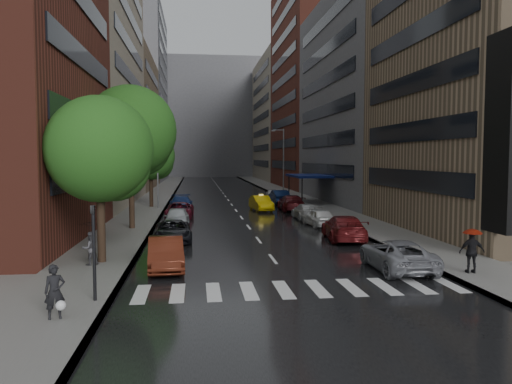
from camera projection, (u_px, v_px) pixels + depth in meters
ground at (287, 277)px, 22.01m from camera, size 220.00×220.00×0.00m
road at (224, 194)px, 71.53m from camera, size 14.00×140.00×0.01m
sidewalk_left at (160, 194)px, 70.45m from camera, size 4.00×140.00×0.15m
sidewalk_right at (285, 193)px, 72.60m from camera, size 4.00×140.00×0.15m
crosswalk at (301, 289)px, 20.06m from camera, size 13.15×2.80×0.01m
buildings_left at (124, 88)px, 77.33m from camera, size 8.00×108.00×38.00m
buildings_right at (316, 96)px, 78.91m from camera, size 8.05×109.10×36.00m
building_far at (210, 118)px, 137.76m from camera, size 40.00×14.00×32.00m
tree_near at (100, 149)px, 24.25m from camera, size 5.21×5.21×8.31m
tree_mid at (131, 131)px, 35.85m from camera, size 6.58×6.58×10.48m
tree_far at (151, 156)px, 51.81m from camera, size 4.98×4.98×7.94m
taxi at (261, 203)px, 49.39m from camera, size 2.08×4.70×1.50m
parked_cars_left at (177, 217)px, 38.13m from camera, size 2.51×29.79×1.59m
parked_cars_right at (309, 212)px, 41.65m from camera, size 2.80×43.36×1.60m
ped_bag_walker at (55, 293)px, 15.88m from camera, size 0.74×0.60×1.75m
ped_black_umbrella at (90, 239)px, 23.80m from camera, size 0.99×0.98×2.09m
ped_red_umbrella at (472, 247)px, 22.15m from camera, size 1.17×0.82×2.01m
traffic_light at (94, 243)px, 17.83m from camera, size 0.18×0.15×3.45m
street_lamp_left at (158, 161)px, 50.46m from camera, size 1.74×0.22×9.00m
street_lamp_right at (283, 160)px, 67.16m from camera, size 1.74×0.22×9.00m
awning at (309, 176)px, 57.53m from camera, size 4.00×8.00×3.12m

